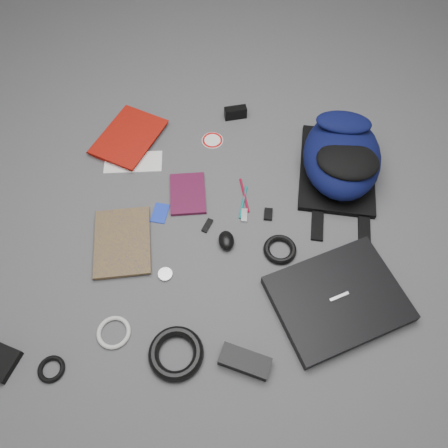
# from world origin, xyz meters

# --- Properties ---
(ground) EXTENTS (4.00, 4.00, 0.00)m
(ground) POSITION_xyz_m (0.00, 0.00, 0.00)
(ground) COLOR #4F4F51
(ground) RESTS_ON ground
(backpack) EXTENTS (0.32, 0.44, 0.18)m
(backpack) POSITION_xyz_m (0.40, 0.27, 0.09)
(backpack) COLOR black
(backpack) RESTS_ON ground
(laptop) EXTENTS (0.47, 0.44, 0.04)m
(laptop) POSITION_xyz_m (0.37, -0.24, 0.02)
(laptop) COLOR black
(laptop) RESTS_ON ground
(textbook_red) EXTENTS (0.29, 0.33, 0.03)m
(textbook_red) POSITION_xyz_m (-0.49, 0.40, 0.01)
(textbook_red) COLOR maroon
(textbook_red) RESTS_ON ground
(comic_book) EXTENTS (0.23, 0.28, 0.02)m
(comic_book) POSITION_xyz_m (-0.42, -0.11, 0.01)
(comic_book) COLOR #B3870C
(comic_book) RESTS_ON ground
(envelope) EXTENTS (0.22, 0.12, 0.00)m
(envelope) POSITION_xyz_m (-0.36, 0.26, 0.00)
(envelope) COLOR white
(envelope) RESTS_ON ground
(dvd_case) EXTENTS (0.15, 0.19, 0.01)m
(dvd_case) POSITION_xyz_m (-0.14, 0.12, 0.01)
(dvd_case) COLOR #3F0C23
(dvd_case) RESTS_ON ground
(compact_camera) EXTENTS (0.09, 0.05, 0.05)m
(compact_camera) POSITION_xyz_m (0.01, 0.52, 0.02)
(compact_camera) COLOR black
(compact_camera) RESTS_ON ground
(sticker_disc) EXTENTS (0.11, 0.11, 0.00)m
(sticker_disc) POSITION_xyz_m (-0.07, 0.39, 0.00)
(sticker_disc) COLOR white
(sticker_disc) RESTS_ON ground
(pen_teal) EXTENTS (0.02, 0.14, 0.01)m
(pen_teal) POSITION_xyz_m (0.06, 0.10, 0.00)
(pen_teal) COLOR #0D7B7B
(pen_teal) RESTS_ON ground
(pen_red) EXTENTS (0.04, 0.14, 0.01)m
(pen_red) POSITION_xyz_m (0.06, 0.13, 0.00)
(pen_red) COLOR maroon
(pen_red) RESTS_ON ground
(id_badge) EXTENTS (0.06, 0.08, 0.00)m
(id_badge) POSITION_xyz_m (-0.23, 0.04, 0.00)
(id_badge) COLOR #1933C0
(id_badge) RESTS_ON ground
(usb_black) EXTENTS (0.04, 0.06, 0.01)m
(usb_black) POSITION_xyz_m (-0.06, -0.00, 0.00)
(usb_black) COLOR black
(usb_black) RESTS_ON ground
(usb_silver) EXTENTS (0.02, 0.05, 0.01)m
(usb_silver) POSITION_xyz_m (0.07, 0.05, 0.01)
(usb_silver) COLOR silver
(usb_silver) RESTS_ON ground
(key_fob) EXTENTS (0.03, 0.05, 0.01)m
(key_fob) POSITION_xyz_m (0.15, 0.06, 0.01)
(key_fob) COLOR black
(key_fob) RESTS_ON ground
(mouse) EXTENTS (0.06, 0.08, 0.04)m
(mouse) POSITION_xyz_m (0.01, -0.06, 0.02)
(mouse) COLOR black
(mouse) RESTS_ON ground
(headphone_left) EXTENTS (0.06, 0.06, 0.01)m
(headphone_left) POSITION_xyz_m (-0.26, -0.09, 0.01)
(headphone_left) COLOR silver
(headphone_left) RESTS_ON ground
(headphone_right) EXTENTS (0.06, 0.06, 0.01)m
(headphone_right) POSITION_xyz_m (-0.17, -0.19, 0.01)
(headphone_right) COLOR #ABABAD
(headphone_right) RESTS_ON ground
(cable_coil) EXTENTS (0.13, 0.13, 0.02)m
(cable_coil) POSITION_xyz_m (0.19, -0.08, 0.01)
(cable_coil) COLOR black
(cable_coil) RESTS_ON ground
(power_brick) EXTENTS (0.16, 0.10, 0.04)m
(power_brick) POSITION_xyz_m (0.09, -0.45, 0.02)
(power_brick) COLOR black
(power_brick) RESTS_ON ground
(power_cord_coil) EXTENTS (0.18, 0.18, 0.03)m
(power_cord_coil) POSITION_xyz_m (-0.11, -0.44, 0.02)
(power_cord_coil) COLOR black
(power_cord_coil) RESTS_ON ground
(earbud_coil) EXTENTS (0.09, 0.09, 0.01)m
(earbud_coil) POSITION_xyz_m (-0.45, -0.51, 0.01)
(earbud_coil) COLOR black
(earbud_coil) RESTS_ON ground
(white_cable_coil) EXTENTS (0.11, 0.11, 0.01)m
(white_cable_coil) POSITION_xyz_m (-0.30, -0.39, 0.01)
(white_cable_coil) COLOR beige
(white_cable_coil) RESTS_ON ground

